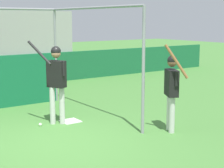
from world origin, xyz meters
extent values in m
plane|color=#477F38|center=(0.00, 0.00, 0.00)|extent=(60.00, 60.00, 0.00)
cube|color=#195B33|center=(1.92, 7.40, 1.23)|extent=(0.45, 0.40, 0.10)
cube|color=#195B33|center=(1.92, 7.58, 1.46)|extent=(0.45, 0.06, 0.40)
cube|color=#195B33|center=(2.48, 7.40, 1.23)|extent=(0.45, 0.40, 0.10)
cube|color=#195B33|center=(2.48, 7.58, 1.46)|extent=(0.45, 0.06, 0.40)
cube|color=#195B33|center=(3.03, 7.40, 1.23)|extent=(0.45, 0.40, 0.10)
cube|color=#195B33|center=(3.03, 7.58, 1.46)|extent=(0.45, 0.06, 0.40)
cube|color=#195B33|center=(3.58, 7.40, 1.23)|extent=(0.45, 0.40, 0.10)
cube|color=#195B33|center=(3.58, 7.58, 1.46)|extent=(0.45, 0.06, 0.40)
cube|color=#195B33|center=(1.92, 8.20, 1.63)|extent=(0.45, 0.40, 0.10)
cube|color=#195B33|center=(1.92, 8.38, 1.86)|extent=(0.45, 0.06, 0.40)
cube|color=#195B33|center=(2.48, 8.20, 1.63)|extent=(0.45, 0.40, 0.10)
cube|color=#195B33|center=(2.48, 8.38, 1.86)|extent=(0.45, 0.06, 0.40)
cube|color=#195B33|center=(3.03, 8.20, 1.63)|extent=(0.45, 0.40, 0.10)
cube|color=#195B33|center=(3.03, 8.38, 1.86)|extent=(0.45, 0.06, 0.40)
cube|color=#195B33|center=(3.58, 8.20, 1.63)|extent=(0.45, 0.40, 0.10)
cube|color=#195B33|center=(3.58, 8.38, 1.86)|extent=(0.45, 0.06, 0.40)
cube|color=#195B33|center=(2.48, 9.00, 2.03)|extent=(0.45, 0.40, 0.10)
cube|color=#195B33|center=(2.48, 9.18, 2.26)|extent=(0.45, 0.06, 0.40)
cube|color=#195B33|center=(3.03, 9.00, 2.03)|extent=(0.45, 0.40, 0.10)
cube|color=#195B33|center=(3.03, 9.18, 2.26)|extent=(0.45, 0.06, 0.40)
cube|color=#195B33|center=(3.58, 9.00, 2.03)|extent=(0.45, 0.40, 0.10)
cube|color=#195B33|center=(3.58, 9.18, 2.26)|extent=(0.45, 0.06, 0.40)
cube|color=#195B33|center=(2.48, 9.80, 2.43)|extent=(0.45, 0.40, 0.10)
cube|color=#195B33|center=(2.48, 9.98, 2.66)|extent=(0.45, 0.06, 0.40)
cube|color=#195B33|center=(3.03, 9.80, 2.43)|extent=(0.45, 0.40, 0.10)
cube|color=#195B33|center=(3.03, 9.98, 2.66)|extent=(0.45, 0.06, 0.40)
cube|color=#195B33|center=(3.58, 9.80, 2.43)|extent=(0.45, 0.40, 0.10)
cube|color=#195B33|center=(3.58, 9.98, 2.66)|extent=(0.45, 0.06, 0.40)
cylinder|color=gray|center=(1.90, -0.49, 1.40)|extent=(0.07, 0.07, 2.80)
cylinder|color=gray|center=(1.90, 3.69, 1.40)|extent=(0.07, 0.07, 2.80)
cylinder|color=gray|center=(1.90, 1.60, 2.80)|extent=(0.06, 4.17, 0.06)
cube|color=#14663D|center=(0.15, 3.67, 0.74)|extent=(3.42, 0.03, 1.49)
cube|color=white|center=(1.06, 1.30, 0.01)|extent=(0.44, 0.44, 0.02)
cylinder|color=silver|center=(0.81, 1.24, 0.45)|extent=(0.18, 0.18, 0.90)
cylinder|color=silver|center=(0.61, 1.35, 0.45)|extent=(0.18, 0.18, 0.90)
cube|color=black|center=(0.71, 1.30, 1.22)|extent=(0.40, 0.49, 0.64)
sphere|color=#A37556|center=(0.71, 1.30, 1.71)|extent=(0.23, 0.23, 0.23)
sphere|color=black|center=(0.71, 1.30, 1.77)|extent=(0.24, 0.24, 0.24)
cylinder|color=black|center=(0.79, 1.08, 1.37)|extent=(0.10, 0.10, 0.35)
cylinder|color=black|center=(0.57, 1.48, 1.37)|extent=(0.10, 0.10, 0.35)
cylinder|color=black|center=(0.33, 1.38, 1.74)|extent=(0.30, 0.72, 0.54)
sphere|color=black|center=(0.66, 1.49, 1.49)|extent=(0.08, 0.08, 0.08)
cylinder|color=silver|center=(2.57, -0.64, 0.41)|extent=(0.18, 0.18, 0.82)
cylinder|color=silver|center=(2.46, -0.83, 0.41)|extent=(0.18, 0.18, 0.82)
cube|color=black|center=(2.51, -0.74, 1.12)|extent=(0.44, 0.53, 0.58)
sphere|color=brown|center=(2.51, -0.74, 1.57)|extent=(0.21, 0.21, 0.21)
sphere|color=black|center=(2.51, -0.74, 1.62)|extent=(0.22, 0.22, 0.22)
cylinder|color=black|center=(2.67, -0.53, 1.25)|extent=(0.10, 0.10, 0.32)
cylinder|color=black|center=(2.42, -0.98, 1.25)|extent=(0.10, 0.10, 0.32)
cylinder|color=brown|center=(2.33, -1.05, 1.63)|extent=(0.35, 0.47, 0.72)
sphere|color=brown|center=(2.52, -0.91, 1.29)|extent=(0.08, 0.08, 0.08)
sphere|color=white|center=(0.28, 1.36, 0.04)|extent=(0.07, 0.07, 0.07)
camera|label=1|loc=(-3.29, -6.65, 2.51)|focal=60.00mm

